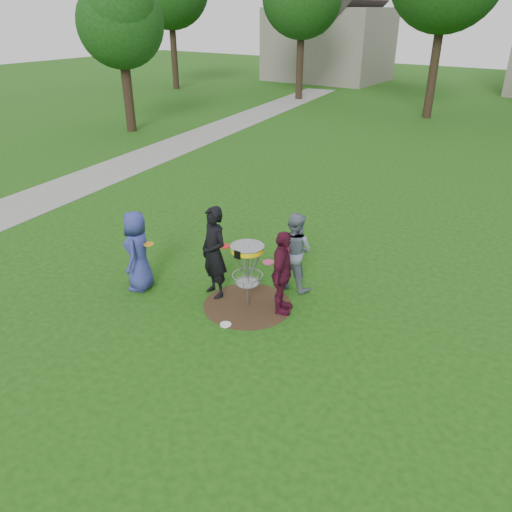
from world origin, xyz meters
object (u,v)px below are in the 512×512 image
Objects in this scene: player_grey at (294,251)px; player_maroon at (282,273)px; disc_golf_basket at (247,261)px; player_black at (214,253)px; player_blue at (138,251)px.

player_maroon reaches higher than player_grey.
disc_golf_basket is (-0.38, -1.17, 0.16)m from player_grey.
player_grey is 1.00× the size of player_maroon.
player_grey is (1.20, 1.19, -0.12)m from player_black.
player_blue is 2.43m from disc_golf_basket.
player_black reaches higher than player_maroon.
player_blue is 1.01× the size of player_maroon.
player_blue is 1.02× the size of player_grey.
player_black is at bearing -179.00° from disc_golf_basket.
disc_golf_basket is (0.82, 0.01, 0.04)m from player_black.
disc_golf_basket is at bearing 88.31° from player_maroon.
player_grey is 1.01m from player_maroon.
player_grey is at bearing 65.05° from player_black.
player_maroon reaches higher than disc_golf_basket.
player_grey reaches higher than disc_golf_basket.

